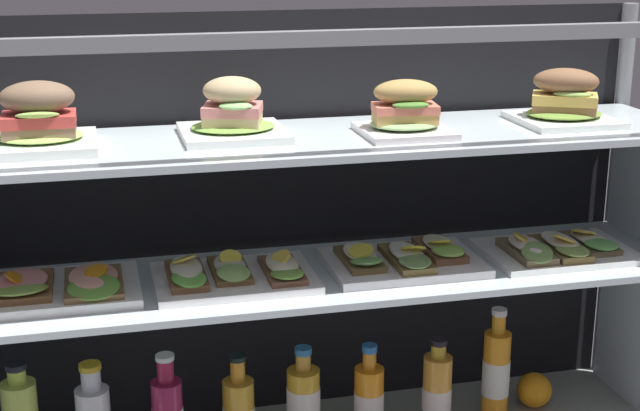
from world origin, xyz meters
The scene contains 19 objects.
case_frame centered at (0.00, 0.12, 0.51)m, with size 1.56×0.40×0.93m.
riser_lower_tier centered at (0.00, 0.00, 0.23)m, with size 1.49×0.34×0.38m.
shelf_lower_glass centered at (0.00, 0.00, 0.42)m, with size 1.51×0.35×0.01m, color silver.
riser_upper_tier centered at (0.00, 0.00, 0.56)m, with size 1.49×0.34×0.27m.
shelf_upper_glass centered at (0.00, 0.00, 0.70)m, with size 1.51×0.35×0.01m, color silver.
plated_roll_sandwich_mid_right centered at (-0.52, 0.01, 0.76)m, with size 0.20×0.20×0.12m.
plated_roll_sandwich_left_of_center centered at (-0.17, 0.03, 0.75)m, with size 0.20×0.20×0.12m.
plated_roll_sandwich_center centered at (0.16, -0.03, 0.75)m, with size 0.17×0.17×0.11m.
plated_roll_sandwich_near_right_corner centered at (0.52, 0.00, 0.75)m, with size 0.19×0.19×0.11m.
open_sandwich_tray_mid_right centered at (-0.51, -0.01, 0.45)m, with size 0.31×0.24×0.06m.
open_sandwich_tray_near_right_corner centered at (-0.18, -0.02, 0.45)m, with size 0.31×0.22×0.06m.
open_sandwich_tray_far_left centered at (0.17, -0.01, 0.45)m, with size 0.31×0.23×0.06m.
open_sandwich_tray_left_of_center centered at (0.51, -0.03, 0.45)m, with size 0.31×0.23×0.06m.
juice_bottle_back_right centered at (-0.17, 0.05, 0.11)m, with size 0.07×0.07×0.20m.
juice_bottle_tucked_behind centered at (-0.03, 0.05, 0.12)m, with size 0.07×0.07×0.21m.
juice_bottle_front_middle centered at (0.12, 0.04, 0.11)m, with size 0.07×0.07×0.20m.
juice_bottle_front_fourth centered at (0.27, 0.02, 0.12)m, with size 0.07×0.07×0.21m.
juice_bottle_back_center centered at (0.41, 0.03, 0.14)m, with size 0.06×0.06×0.26m.
orange_fruit_beside_bottles centered at (0.52, 0.05, 0.08)m, with size 0.08×0.08×0.08m, color orange.
Camera 1 is at (-0.43, -1.75, 1.10)m, focal length 53.19 mm.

